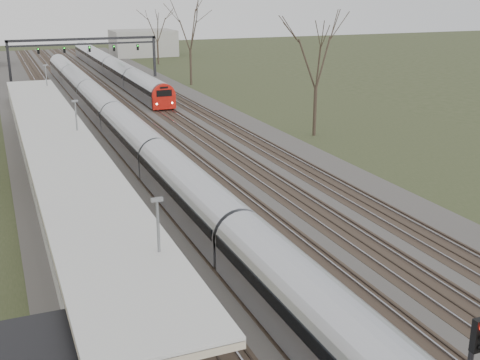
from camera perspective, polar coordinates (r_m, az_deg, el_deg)
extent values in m
cube|color=#474442|center=(62.03, -10.45, 5.61)|extent=(24.00, 160.00, 0.10)
cube|color=#4C3828|center=(61.12, -15.97, 5.08)|extent=(2.60, 160.00, 0.06)
cube|color=gray|center=(61.03, -16.64, 5.07)|extent=(0.07, 160.00, 0.12)
cube|color=gray|center=(61.18, -15.31, 5.21)|extent=(0.07, 160.00, 0.12)
cube|color=#4C3828|center=(61.58, -12.73, 5.42)|extent=(2.60, 160.00, 0.06)
cube|color=gray|center=(61.45, -13.40, 5.41)|extent=(0.07, 160.00, 0.12)
cube|color=gray|center=(61.68, -12.08, 5.55)|extent=(0.07, 160.00, 0.12)
cube|color=#4C3828|center=(62.23, -9.55, 5.73)|extent=(2.60, 160.00, 0.06)
cube|color=gray|center=(62.07, -10.20, 5.73)|extent=(0.07, 160.00, 0.12)
cube|color=gray|center=(62.37, -8.91, 5.86)|extent=(0.07, 160.00, 0.12)
cube|color=#4C3828|center=(63.07, -6.44, 6.02)|extent=(2.60, 160.00, 0.06)
cube|color=gray|center=(62.87, -7.07, 6.03)|extent=(0.07, 160.00, 0.12)
cube|color=gray|center=(63.25, -5.81, 6.14)|extent=(0.07, 160.00, 0.12)
cube|color=#4C3828|center=(64.09, -3.42, 6.29)|extent=(2.60, 160.00, 0.06)
cube|color=gray|center=(63.85, -4.03, 6.30)|extent=(0.07, 160.00, 0.12)
cube|color=gray|center=(64.31, -2.81, 6.40)|extent=(0.07, 160.00, 0.12)
cube|color=#9E9B93|center=(43.83, -17.16, 0.71)|extent=(3.50, 69.00, 1.00)
cylinder|color=slate|center=(24.89, -12.95, -6.97)|extent=(0.14, 0.14, 3.00)
cylinder|color=slate|center=(32.29, -15.39, -1.38)|extent=(0.14, 0.14, 3.00)
cylinder|color=slate|center=(39.93, -16.91, 2.11)|extent=(0.14, 0.14, 3.00)
cylinder|color=slate|center=(47.69, -17.93, 4.46)|extent=(0.14, 0.14, 3.00)
cylinder|color=slate|center=(55.51, -18.68, 6.16)|extent=(0.14, 0.14, 3.00)
cube|color=silver|center=(38.59, -16.95, 3.96)|extent=(4.10, 50.00, 0.12)
cube|color=beige|center=(38.63, -16.93, 3.71)|extent=(4.10, 50.00, 0.25)
cube|color=black|center=(90.03, -21.06, 10.33)|extent=(0.35, 0.35, 6.00)
cube|color=black|center=(92.84, -8.13, 11.49)|extent=(0.35, 0.35, 6.00)
cube|color=black|center=(90.61, -14.65, 12.81)|extent=(21.00, 0.35, 0.35)
cube|color=black|center=(90.66, -14.62, 12.37)|extent=(21.00, 0.25, 0.25)
cube|color=black|center=(89.87, -18.58, 11.54)|extent=(0.32, 0.22, 0.85)
sphere|color=#0CFF19|center=(89.71, -18.59, 11.69)|extent=(0.16, 0.16, 0.16)
cube|color=black|center=(90.18, -16.32, 11.76)|extent=(0.32, 0.22, 0.85)
sphere|color=#0CFF19|center=(90.02, -16.33, 11.91)|extent=(0.16, 0.16, 0.16)
cube|color=black|center=(90.63, -14.08, 11.96)|extent=(0.32, 0.22, 0.85)
sphere|color=#0CFF19|center=(90.47, -14.08, 12.11)|extent=(0.16, 0.16, 0.16)
cube|color=black|center=(91.21, -11.87, 12.14)|extent=(0.32, 0.22, 0.85)
sphere|color=#0CFF19|center=(91.05, -11.86, 12.29)|extent=(0.16, 0.16, 0.16)
cube|color=black|center=(91.92, -9.68, 12.30)|extent=(0.32, 0.22, 0.85)
sphere|color=#0CFF19|center=(91.76, -9.67, 12.45)|extent=(0.16, 0.16, 0.16)
cylinder|color=#2D231C|center=(54.40, 7.11, 6.46)|extent=(0.30, 0.30, 4.50)
cube|color=#ADB0B7|center=(55.95, -11.78, 5.33)|extent=(2.55, 90.00, 1.60)
cylinder|color=#ADB0B7|center=(55.81, -11.83, 5.98)|extent=(2.60, 89.70, 2.60)
cube|color=black|center=(55.80, -11.83, 6.08)|extent=(2.62, 89.40, 0.55)
cube|color=black|center=(56.14, -11.73, 4.41)|extent=(1.80, 89.00, 0.35)
cube|color=#ADB0B7|center=(94.72, -12.11, 10.24)|extent=(2.55, 60.00, 1.60)
cylinder|color=#ADB0B7|center=(94.65, -12.14, 10.63)|extent=(2.60, 59.70, 2.60)
cube|color=black|center=(94.64, -12.14, 10.69)|extent=(2.62, 59.40, 0.55)
cube|color=red|center=(65.85, -7.23, 7.34)|extent=(2.55, 0.50, 1.50)
cylinder|color=red|center=(65.78, -7.27, 7.95)|extent=(2.60, 0.60, 2.60)
cube|color=black|center=(65.47, -7.21, 8.17)|extent=(1.70, 0.12, 0.70)
sphere|color=white|center=(65.47, -7.90, 7.16)|extent=(0.22, 0.22, 0.22)
sphere|color=white|center=(65.90, -6.46, 7.29)|extent=(0.22, 0.22, 0.22)
cube|color=black|center=(94.84, -12.08, 9.69)|extent=(1.80, 59.00, 0.35)
imported|color=#312C56|center=(22.50, -11.09, -11.61)|extent=(0.51, 0.66, 1.61)
cube|color=black|center=(18.26, 21.64, -13.53)|extent=(0.35, 0.22, 1.00)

